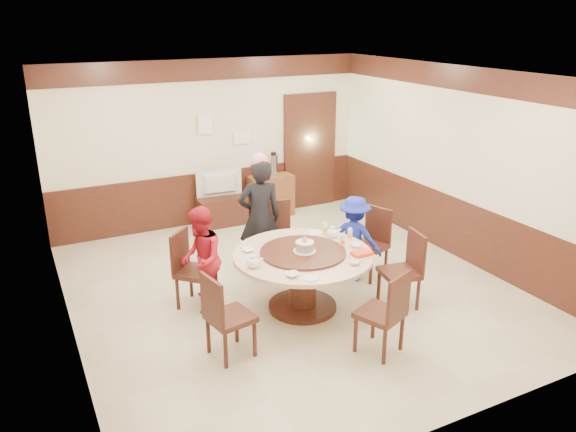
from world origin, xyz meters
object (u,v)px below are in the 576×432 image
person_blue (354,238)px  side_cabinet (271,196)px  thermos (274,165)px  birthday_cake (305,247)px  person_red (201,259)px  shrimp_platter (362,254)px  banquet_table (303,269)px  tv_stand (221,210)px  person_standing (260,218)px  television (220,184)px

person_blue → side_cabinet: 2.89m
thermos → birthday_cake: bearing=-109.4°
person_red → shrimp_platter: size_ratio=4.39×
thermos → banquet_table: bearing=-109.7°
person_blue → tv_stand: (-0.88, 2.85, -0.34)m
banquet_table → person_blue: 1.12m
person_standing → shrimp_platter: size_ratio=5.52×
television → birthday_cake: bearing=92.4°
banquet_table → television: size_ratio=2.12×
shrimp_platter → thermos: 3.78m
person_red → tv_stand: (1.25, 2.72, -0.41)m
person_red → tv_stand: person_red is taller
person_blue → television: person_blue is taller
person_red → side_cabinet: size_ratio=1.65×
television → side_cabinet: size_ratio=1.00×
banquet_table → tv_stand: bearing=87.3°
shrimp_platter → television: (-0.42, 3.70, -0.05)m
thermos → television: bearing=-178.3°
banquet_table → person_standing: bearing=91.8°
person_blue → birthday_cake: person_blue is taller
side_cabinet → person_red: bearing=-128.9°
person_blue → shrimp_platter: 0.98m
shrimp_platter → tv_stand: (-0.42, 3.70, -0.53)m
banquet_table → side_cabinet: bearing=71.4°
banquet_table → shrimp_platter: 0.75m
banquet_table → birthday_cake: 0.31m
person_standing → banquet_table: bearing=103.8°
tv_stand → thermos: size_ratio=2.24×
banquet_table → television: television is taller
tv_stand → television: 0.48m
birthday_cake → tv_stand: (0.14, 3.32, -0.59)m
person_red → side_cabinet: bearing=159.1°
banquet_table → shrimp_platter: bearing=-35.0°
banquet_table → thermos: thermos is taller
birthday_cake → shrimp_platter: (0.57, -0.38, -0.07)m
person_red → television: person_red is taller
tv_stand → person_red: bearing=-114.8°
person_red → person_standing: bearing=138.1°
person_red → thermos: size_ratio=3.46×
banquet_table → thermos: (1.19, 3.32, 0.41)m
television → side_cabinet: 1.03m
shrimp_platter → side_cabinet: size_ratio=0.38×
person_standing → shrimp_platter: bearing=123.1°
birthday_cake → side_cabinet: (1.11, 3.35, -0.47)m
birthday_cake → side_cabinet: 3.56m
person_standing → thermos: 2.46m
person_blue → birthday_cake: bearing=72.7°
banquet_table → person_blue: (1.03, 0.44, 0.06)m
person_standing → tv_stand: (0.19, 2.10, -0.58)m
birthday_cake → person_red: bearing=151.6°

